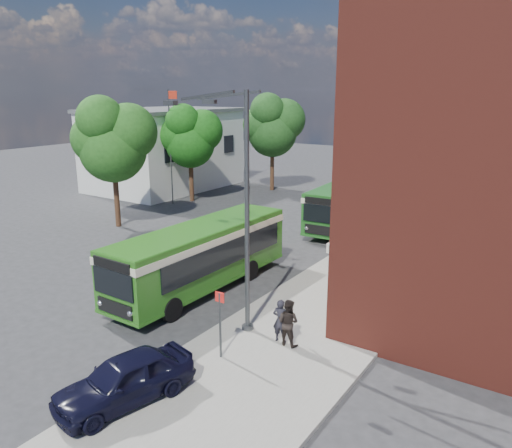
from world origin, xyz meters
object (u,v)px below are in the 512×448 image
Objects in this scene: bus_front at (201,252)px; parked_car at (125,379)px; bus_rear at (351,199)px; street_lamp at (239,210)px.

bus_front is 8.99m from parked_car.
bus_rear is at bearing 85.19° from bus_front.
street_lamp is 2.16× the size of parked_car.
bus_rear is 2.59× the size of parked_car.
parked_car is at bearing -90.37° from street_lamp.
bus_front is at bearing 148.41° from street_lamp.
street_lamp is at bearing -81.07° from bus_rear.
bus_front is at bearing 129.13° from parked_car.
bus_front is at bearing -94.81° from bus_rear.
bus_rear is (1.21, 14.37, 0.00)m from bus_front.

